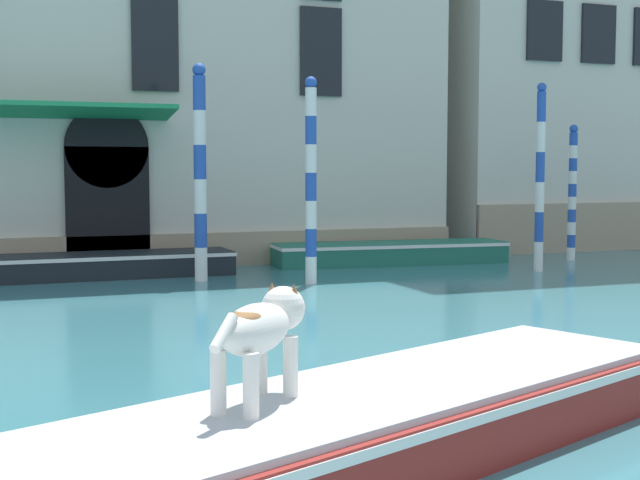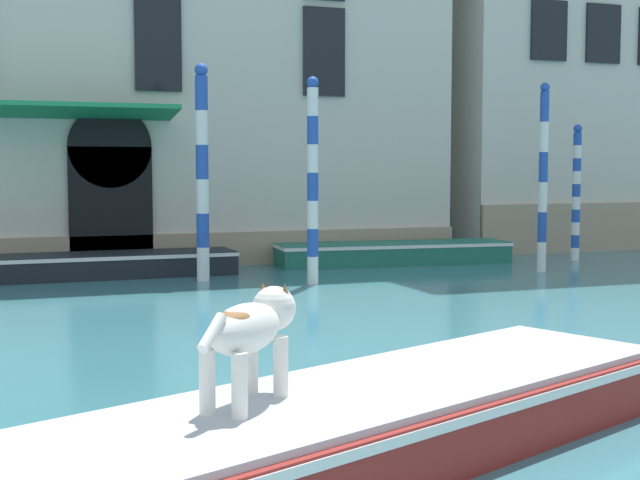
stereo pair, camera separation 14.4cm
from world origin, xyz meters
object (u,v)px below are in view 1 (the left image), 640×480
boat_foreground (274,447)px  mooring_pole_3 (572,192)px  mooring_pole_1 (311,180)px  boat_moored_far (390,252)px  mooring_pole_2 (540,177)px  dog_on_deck (261,329)px  mooring_pole_0 (200,172)px  boat_moored_near_palazzo (94,265)px

boat_foreground → mooring_pole_3: 17.68m
boat_foreground → mooring_pole_1: 11.70m
boat_moored_far → mooring_pole_2: size_ratio=1.38×
dog_on_deck → mooring_pole_2: 14.65m
mooring_pole_0 → boat_moored_far: bearing=17.5°
boat_moored_near_palazzo → mooring_pole_0: 3.17m
boat_moored_far → mooring_pole_3: (4.72, -0.86, 1.46)m
mooring_pole_2 → mooring_pole_3: bearing=38.8°
mooring_pole_3 → mooring_pole_0: bearing=-175.6°
mooring_pole_1 → mooring_pole_2: size_ratio=0.98×
boat_foreground → mooring_pole_2: (9.91, 10.98, 1.84)m
boat_moored_near_palazzo → mooring_pole_3: 11.98m
dog_on_deck → boat_moored_near_palazzo: size_ratio=0.17×
boat_moored_near_palazzo → mooring_pole_1: size_ratio=1.43×
boat_moored_far → boat_moored_near_palazzo: bearing=-172.9°
mooring_pole_0 → mooring_pole_1: bearing=-32.9°
boat_moored_near_palazzo → boat_moored_far: 7.16m
dog_on_deck → mooring_pole_1: 11.36m
boat_moored_far → mooring_pole_3: size_ratio=1.71×
dog_on_deck → boat_moored_far: size_ratio=0.17×
boat_moored_near_palazzo → boat_moored_far: (7.16, 0.23, 0.00)m
dog_on_deck → boat_moored_near_palazzo: dog_on_deck is taller
boat_moored_near_palazzo → boat_moored_far: boat_moored_far is taller
dog_on_deck → mooring_pole_3: (12.16, 12.52, 0.59)m
boat_moored_near_palazzo → dog_on_deck: bearing=-91.5°
boat_moored_near_palazzo → boat_moored_far: size_ratio=1.02×
mooring_pole_2 → mooring_pole_3: 2.89m
dog_on_deck → boat_foreground: bearing=-132.4°
boat_moored_near_palazzo → mooring_pole_1: mooring_pole_1 is taller
boat_moored_far → mooring_pole_0: size_ratio=1.31×
boat_moored_far → mooring_pole_1: (-3.15, -2.90, 1.83)m
mooring_pole_2 → boat_foreground: bearing=-132.1°
boat_moored_near_palazzo → mooring_pole_0: mooring_pole_0 is taller
dog_on_deck → mooring_pole_3: mooring_pole_3 is taller
mooring_pole_0 → mooring_pole_3: size_ratio=1.31×
mooring_pole_1 → boat_foreground: bearing=-111.7°
boat_moored_far → dog_on_deck: bearing=-113.9°
mooring_pole_2 → mooring_pole_1: bearing=-177.5°
boat_moored_far → mooring_pole_0: 5.74m
boat_foreground → boat_moored_near_palazzo: size_ratio=1.51×
boat_foreground → boat_moored_far: 15.53m
mooring_pole_0 → mooring_pole_3: mooring_pole_0 is taller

